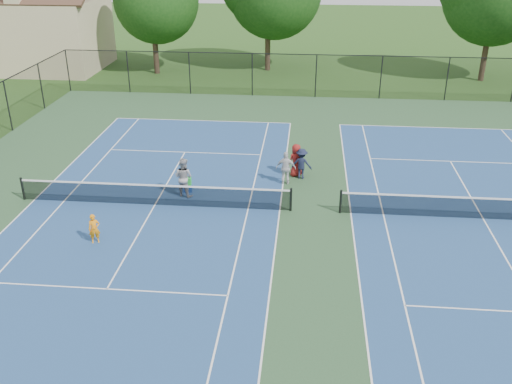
# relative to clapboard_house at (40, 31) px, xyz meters

# --- Properties ---
(ground) EXTENTS (140.00, 140.00, 0.00)m
(ground) POSITION_rel_clapboard_house_xyz_m (23.00, -25.00, -3.09)
(ground) COLOR #234716
(ground) RESTS_ON ground
(court_pad) EXTENTS (36.00, 36.00, 0.01)m
(court_pad) POSITION_rel_clapboard_house_xyz_m (23.00, -25.00, -3.09)
(court_pad) COLOR #2A4A2C
(court_pad) RESTS_ON ground
(tennis_court_left) EXTENTS (12.00, 23.83, 1.07)m
(tennis_court_left) POSITION_rel_clapboard_house_xyz_m (16.00, -25.00, -2.99)
(tennis_court_left) COLOR navy
(tennis_court_left) RESTS_ON ground
(tennis_court_right) EXTENTS (12.00, 23.83, 1.07)m
(tennis_court_right) POSITION_rel_clapboard_house_xyz_m (30.00, -25.00, -2.99)
(tennis_court_right) COLOR navy
(tennis_court_right) RESTS_ON ground
(perimeter_fence) EXTENTS (36.08, 36.08, 3.02)m
(perimeter_fence) POSITION_rel_clapboard_house_xyz_m (23.00, -25.00, -1.49)
(perimeter_fence) COLOR black
(perimeter_fence) RESTS_ON ground
(clapboard_house) EXTENTS (10.80, 8.10, 7.65)m
(clapboard_house) POSITION_rel_clapboard_house_xyz_m (0.00, 0.00, 0.00)
(clapboard_house) COLOR tan
(clapboard_house) RESTS_ON ground
(child_player) EXTENTS (0.51, 0.43, 1.19)m
(child_player) POSITION_rel_clapboard_house_xyz_m (14.55, -28.38, -2.50)
(child_player) COLOR orange
(child_player) RESTS_ON ground
(instructor) EXTENTS (1.06, 0.95, 1.80)m
(instructor) POSITION_rel_clapboard_house_xyz_m (17.09, -23.91, -2.19)
(instructor) COLOR #9B9B9D
(instructor) RESTS_ON ground
(bystander_a) EXTENTS (0.95, 0.41, 1.60)m
(bystander_a) POSITION_rel_clapboard_house_xyz_m (21.60, -22.19, -2.29)
(bystander_a) COLOR silver
(bystander_a) RESTS_ON ground
(bystander_b) EXTENTS (1.06, 0.72, 1.52)m
(bystander_b) POSITION_rel_clapboard_house_xyz_m (22.32, -21.46, -2.33)
(bystander_b) COLOR #171D34
(bystander_b) RESTS_ON ground
(bystander_c) EXTENTS (0.95, 0.86, 1.63)m
(bystander_c) POSITION_rel_clapboard_house_xyz_m (22.05, -21.19, -2.28)
(bystander_c) COLOR maroon
(bystander_c) RESTS_ON ground
(ball_crate) EXTENTS (0.41, 0.34, 0.32)m
(ball_crate) POSITION_rel_clapboard_house_xyz_m (17.17, -23.51, -2.93)
(ball_crate) COLOR navy
(ball_crate) RESTS_ON ground
(ball_hopper) EXTENTS (0.35, 0.30, 0.39)m
(ball_hopper) POSITION_rel_clapboard_house_xyz_m (17.17, -23.51, -2.57)
(ball_hopper) COLOR green
(ball_hopper) RESTS_ON ball_crate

